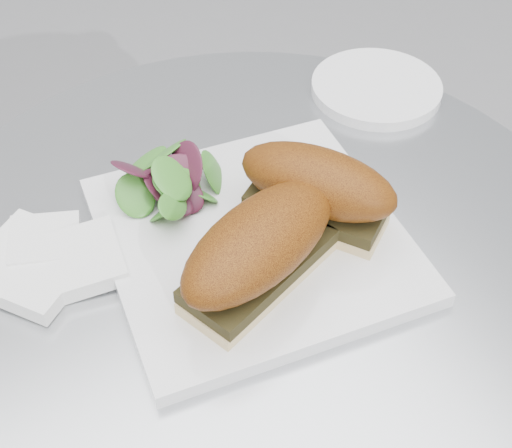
{
  "coord_description": "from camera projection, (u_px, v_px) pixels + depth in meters",
  "views": [
    {
      "loc": [
        -0.25,
        -0.41,
        1.25
      ],
      "look_at": [
        -0.0,
        -0.01,
        0.77
      ],
      "focal_mm": 50.0,
      "sensor_mm": 36.0,
      "label": 1
    }
  ],
  "objects": [
    {
      "name": "salad",
      "position": [
        173.0,
        185.0,
        0.7
      ],
      "size": [
        0.11,
        0.11,
        0.05
      ],
      "primitive_type": null,
      "color": "#479430",
      "rests_on": "plate"
    },
    {
      "name": "sandwich_left",
      "position": [
        260.0,
        248.0,
        0.62
      ],
      "size": [
        0.19,
        0.13,
        0.08
      ],
      "rotation": [
        0.0,
        0.0,
        0.31
      ],
      "color": "beige",
      "rests_on": "plate"
    },
    {
      "name": "saucer",
      "position": [
        376.0,
        88.0,
        0.88
      ],
      "size": [
        0.16,
        0.16,
        0.01
      ],
      "primitive_type": "cylinder",
      "color": "white",
      "rests_on": "table"
    },
    {
      "name": "table",
      "position": [
        253.0,
        380.0,
        0.88
      ],
      "size": [
        0.7,
        0.7,
        0.73
      ],
      "color": "silver",
      "rests_on": "ground"
    },
    {
      "name": "sandwich_right",
      "position": [
        317.0,
        188.0,
        0.67
      ],
      "size": [
        0.14,
        0.17,
        0.08
      ],
      "rotation": [
        0.0,
        0.0,
        -1.01
      ],
      "color": "beige",
      "rests_on": "plate"
    },
    {
      "name": "plate",
      "position": [
        253.0,
        239.0,
        0.7
      ],
      "size": [
        0.32,
        0.32,
        0.02
      ],
      "primitive_type": "cube",
      "rotation": [
        0.0,
        0.0,
        -0.16
      ],
      "color": "white",
      "rests_on": "table"
    },
    {
      "name": "napkin",
      "position": [
        57.0,
        265.0,
        0.67
      ],
      "size": [
        0.17,
        0.17,
        0.02
      ],
      "primitive_type": null,
      "rotation": [
        0.0,
        0.0,
        0.31
      ],
      "color": "white",
      "rests_on": "table"
    }
  ]
}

